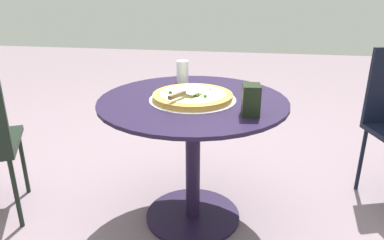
% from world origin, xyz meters
% --- Properties ---
extents(ground_plane, '(10.00, 10.00, 0.00)m').
position_xyz_m(ground_plane, '(0.00, 0.00, 0.00)').
color(ground_plane, slate).
extents(patio_table, '(0.94, 0.94, 0.69)m').
position_xyz_m(patio_table, '(0.00, 0.00, 0.49)').
color(patio_table, '#1E1330').
rests_on(patio_table, ground).
extents(pizza_on_tray, '(0.43, 0.43, 0.05)m').
position_xyz_m(pizza_on_tray, '(-0.01, 0.00, 0.70)').
color(pizza_on_tray, silver).
rests_on(pizza_on_tray, patio_table).
extents(pizza_server, '(0.21, 0.14, 0.02)m').
position_xyz_m(pizza_server, '(-0.08, 0.03, 0.74)').
color(pizza_server, silver).
rests_on(pizza_server, pizza_on_tray).
extents(drinking_cup, '(0.07, 0.07, 0.13)m').
position_xyz_m(drinking_cup, '(0.29, 0.10, 0.75)').
color(drinking_cup, white).
rests_on(drinking_cup, patio_table).
extents(napkin_dispenser, '(0.10, 0.08, 0.13)m').
position_xyz_m(napkin_dispenser, '(-0.18, -0.28, 0.76)').
color(napkin_dispenser, black).
rests_on(napkin_dispenser, patio_table).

